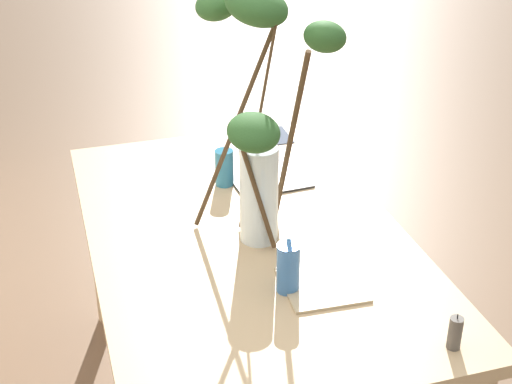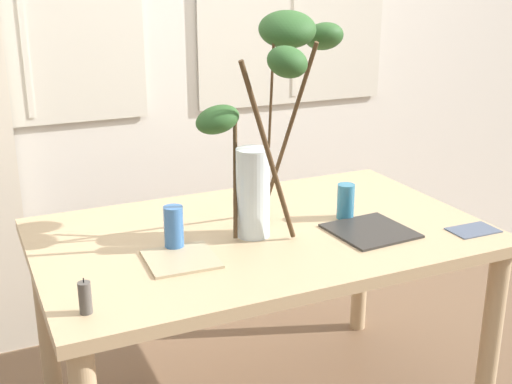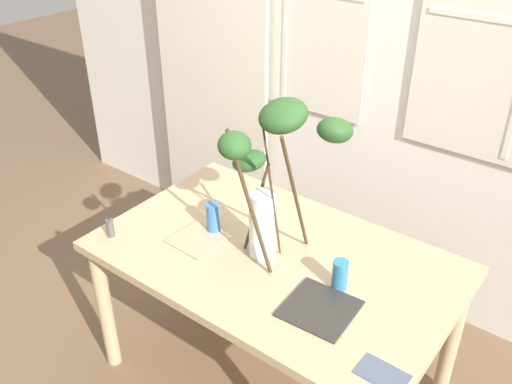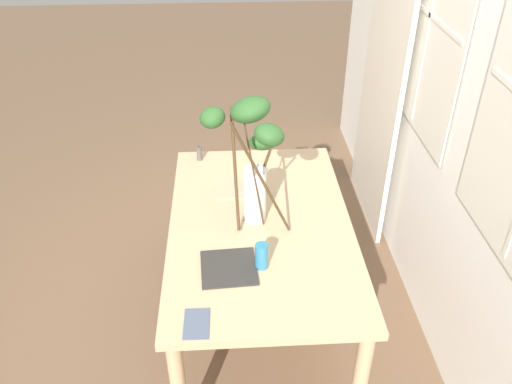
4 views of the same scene
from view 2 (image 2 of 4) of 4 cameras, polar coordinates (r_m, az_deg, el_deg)
dining_table at (r=2.26m, az=0.48°, el=-5.53°), size 1.49×0.92×0.74m
vase_with_branches at (r=2.07m, az=1.12°, el=6.79°), size 0.55×0.43×0.74m
drinking_glass_blue_left at (r=2.07m, az=-7.13°, el=-3.09°), size 0.06×0.06×0.14m
drinking_glass_blue_right at (r=2.33m, az=7.77°, el=-0.80°), size 0.06×0.06×0.12m
plate_square_left at (r=2.01m, az=-6.51°, el=-5.78°), size 0.22×0.22×0.01m
plate_square_right at (r=2.24m, az=9.87°, el=-3.33°), size 0.27×0.27×0.01m
napkin_folded at (r=2.33m, az=18.29°, el=-3.15°), size 0.16×0.11×0.00m
pillar_candle at (r=1.74m, az=-14.58°, el=-8.85°), size 0.03×0.03×0.10m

